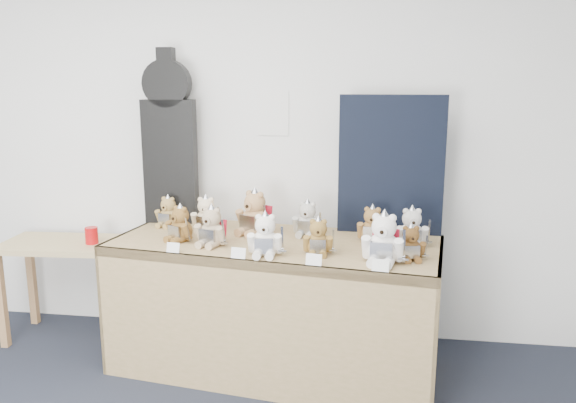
# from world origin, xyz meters

# --- Properties ---
(room_shell) EXTENTS (6.00, 6.00, 6.00)m
(room_shell) POSITION_xyz_m (0.70, 2.49, 1.59)
(room_shell) COLOR white
(room_shell) RESTS_ON floor
(display_table) EXTENTS (2.10, 1.10, 0.84)m
(display_table) POSITION_xyz_m (0.79, 1.87, 0.66)
(display_table) COLOR olive
(display_table) RESTS_ON floor
(side_table) EXTENTS (0.88, 0.52, 0.71)m
(side_table) POSITION_xyz_m (-0.72, 2.16, 0.59)
(side_table) COLOR tan
(side_table) RESTS_ON floor
(guitar_case) EXTENTS (0.36, 0.12, 1.19)m
(guitar_case) POSITION_xyz_m (0.01, 2.33, 1.42)
(guitar_case) COLOR black
(guitar_case) RESTS_ON display_table
(navy_board) EXTENTS (0.67, 0.05, 0.89)m
(navy_board) POSITION_xyz_m (1.50, 2.23, 1.28)
(navy_board) COLOR black
(navy_board) RESTS_ON display_table
(red_cup) EXTENTS (0.09, 0.09, 0.12)m
(red_cup) POSITION_xyz_m (-0.51, 2.14, 0.77)
(red_cup) COLOR #B30B0E
(red_cup) RESTS_ON side_table
(teddy_front_far_left) EXTENTS (0.20, 0.20, 0.25)m
(teddy_front_far_left) POSITION_xyz_m (0.23, 1.87, 0.94)
(teddy_front_far_left) COLOR brown
(teddy_front_far_left) RESTS_ON display_table
(teddy_front_left) EXTENTS (0.22, 0.20, 0.27)m
(teddy_front_left) POSITION_xyz_m (0.45, 1.79, 0.94)
(teddy_front_left) COLOR tan
(teddy_front_left) RESTS_ON display_table
(teddy_front_centre) EXTENTS (0.22, 0.18, 0.27)m
(teddy_front_centre) POSITION_xyz_m (0.80, 1.65, 0.95)
(teddy_front_centre) COLOR white
(teddy_front_centre) RESTS_ON display_table
(teddy_front_right) EXTENTS (0.19, 0.16, 0.24)m
(teddy_front_right) POSITION_xyz_m (1.09, 1.71, 0.93)
(teddy_front_right) COLOR olive
(teddy_front_right) RESTS_ON display_table
(teddy_front_far_right) EXTENTS (0.26, 0.23, 0.31)m
(teddy_front_far_right) POSITION_xyz_m (1.46, 1.60, 0.96)
(teddy_front_far_right) COLOR white
(teddy_front_far_right) RESTS_ON display_table
(teddy_front_end) EXTENTS (0.18, 0.16, 0.22)m
(teddy_front_end) POSITION_xyz_m (1.61, 1.68, 0.92)
(teddy_front_end) COLOR brown
(teddy_front_end) RESTS_ON display_table
(teddy_back_left) EXTENTS (0.21, 0.17, 0.26)m
(teddy_back_left) POSITION_xyz_m (0.32, 2.12, 0.94)
(teddy_back_left) COLOR beige
(teddy_back_left) RESTS_ON display_table
(teddy_back_centre_left) EXTENTS (0.26, 0.26, 0.33)m
(teddy_back_centre_left) POSITION_xyz_m (0.65, 2.09, 0.97)
(teddy_back_centre_left) COLOR tan
(teddy_back_centre_left) RESTS_ON display_table
(teddy_back_centre_right) EXTENTS (0.21, 0.18, 0.25)m
(teddy_back_centre_right) POSITION_xyz_m (0.99, 2.10, 0.94)
(teddy_back_centre_right) COLOR beige
(teddy_back_centre_right) RESTS_ON display_table
(teddy_back_right) EXTENTS (0.20, 0.17, 0.25)m
(teddy_back_right) POSITION_xyz_m (1.40, 2.03, 0.93)
(teddy_back_right) COLOR olive
(teddy_back_right) RESTS_ON display_table
(teddy_back_end) EXTENTS (0.22, 0.18, 0.27)m
(teddy_back_end) POSITION_xyz_m (1.63, 1.95, 0.94)
(teddy_back_end) COLOR silver
(teddy_back_end) RESTS_ON display_table
(teddy_back_far_left) EXTENTS (0.19, 0.17, 0.23)m
(teddy_back_far_left) POSITION_xyz_m (0.03, 2.20, 0.93)
(teddy_back_far_left) COLOR #9E804A
(teddy_back_far_left) RESTS_ON display_table
(entry_card_a) EXTENTS (0.08, 0.03, 0.06)m
(entry_card_a) POSITION_xyz_m (0.27, 1.62, 0.87)
(entry_card_a) COLOR white
(entry_card_a) RESTS_ON display_table
(entry_card_b) EXTENTS (0.09, 0.03, 0.06)m
(entry_card_b) POSITION_xyz_m (0.66, 1.56, 0.87)
(entry_card_b) COLOR white
(entry_card_b) RESTS_ON display_table
(entry_card_c) EXTENTS (0.09, 0.03, 0.06)m
(entry_card_c) POSITION_xyz_m (1.09, 1.50, 0.87)
(entry_card_c) COLOR white
(entry_card_c) RESTS_ON display_table
(entry_card_d) EXTENTS (0.09, 0.03, 0.06)m
(entry_card_d) POSITION_xyz_m (1.44, 1.45, 0.87)
(entry_card_d) COLOR white
(entry_card_d) RESTS_ON display_table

